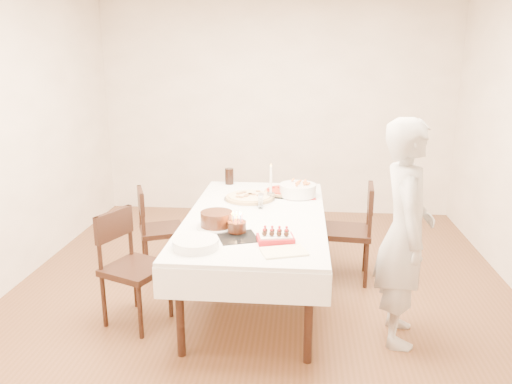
# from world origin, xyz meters

# --- Properties ---
(floor) EXTENTS (5.00, 5.00, 0.00)m
(floor) POSITION_xyz_m (0.00, 0.00, 0.00)
(floor) COLOR brown
(floor) RESTS_ON ground
(wall_back) EXTENTS (4.50, 0.04, 2.70)m
(wall_back) POSITION_xyz_m (0.00, 2.50, 1.35)
(wall_back) COLOR white
(wall_back) RESTS_ON floor
(wall_front) EXTENTS (4.50, 0.04, 2.70)m
(wall_front) POSITION_xyz_m (0.00, -2.50, 1.35)
(wall_front) COLOR white
(wall_front) RESTS_ON floor
(dining_table) EXTENTS (1.80, 2.40, 0.75)m
(dining_table) POSITION_xyz_m (-0.04, 0.01, 0.38)
(dining_table) COLOR silver
(dining_table) RESTS_ON floor
(chair_right_savory) EXTENTS (0.51, 0.51, 0.92)m
(chair_right_savory) POSITION_xyz_m (0.76, 0.46, 0.46)
(chair_right_savory) COLOR black
(chair_right_savory) RESTS_ON floor
(chair_left_savory) EXTENTS (0.57, 0.57, 0.85)m
(chair_left_savory) POSITION_xyz_m (-0.98, 0.44, 0.42)
(chair_left_savory) COLOR black
(chair_left_savory) RESTS_ON floor
(chair_left_dessert) EXTENTS (0.60, 0.60, 0.90)m
(chair_left_dessert) POSITION_xyz_m (-0.93, -0.50, 0.45)
(chair_left_dessert) COLOR black
(chair_left_dessert) RESTS_ON floor
(person) EXTENTS (0.43, 0.62, 1.64)m
(person) POSITION_xyz_m (1.07, -0.54, 0.82)
(person) COLOR #B6B1AC
(person) RESTS_ON floor
(pizza_white) EXTENTS (0.55, 0.55, 0.04)m
(pizza_white) POSITION_xyz_m (-0.14, 0.44, 0.77)
(pizza_white) COLOR beige
(pizza_white) RESTS_ON dining_table
(pizza_pepperoni) EXTENTS (0.48, 0.48, 0.04)m
(pizza_pepperoni) POSITION_xyz_m (0.16, 0.67, 0.77)
(pizza_pepperoni) COLOR red
(pizza_pepperoni) RESTS_ON dining_table
(red_placemat) EXTENTS (0.30, 0.30, 0.01)m
(red_placemat) POSITION_xyz_m (0.33, 0.60, 0.75)
(red_placemat) COLOR #B21E1E
(red_placemat) RESTS_ON dining_table
(pasta_bowl) EXTENTS (0.44, 0.44, 0.11)m
(pasta_bowl) POSITION_xyz_m (0.30, 0.59, 0.81)
(pasta_bowl) COLOR white
(pasta_bowl) RESTS_ON dining_table
(taper_candle) EXTENTS (0.08, 0.08, 0.34)m
(taper_candle) POSITION_xyz_m (0.05, 0.46, 0.92)
(taper_candle) COLOR white
(taper_candle) RESTS_ON dining_table
(shaker_pair) EXTENTS (0.13, 0.13, 0.12)m
(shaker_pair) POSITION_xyz_m (-0.02, 0.18, 0.81)
(shaker_pair) COLOR white
(shaker_pair) RESTS_ON dining_table
(cola_glass) EXTENTS (0.11, 0.11, 0.16)m
(cola_glass) POSITION_xyz_m (-0.41, 0.99, 0.83)
(cola_glass) COLOR black
(cola_glass) RESTS_ON dining_table
(layer_cake) EXTENTS (0.38, 0.38, 0.13)m
(layer_cake) POSITION_xyz_m (-0.32, -0.34, 0.81)
(layer_cake) COLOR #34180D
(layer_cake) RESTS_ON dining_table
(cake_board) EXTENTS (0.35, 0.35, 0.01)m
(cake_board) POSITION_xyz_m (-0.13, -0.54, 0.75)
(cake_board) COLOR black
(cake_board) RESTS_ON dining_table
(birthday_cake) EXTENTS (0.18, 0.18, 0.14)m
(birthday_cake) POSITION_xyz_m (-0.14, -0.45, 0.83)
(birthday_cake) COLOR #381A0F
(birthday_cake) RESTS_ON dining_table
(strawberry_box) EXTENTS (0.29, 0.22, 0.07)m
(strawberry_box) POSITION_xyz_m (0.15, -0.61, 0.78)
(strawberry_box) COLOR #AF141C
(strawberry_box) RESTS_ON dining_table
(box_lid) EXTENTS (0.35, 0.29, 0.03)m
(box_lid) POSITION_xyz_m (0.22, -0.80, 0.75)
(box_lid) COLOR beige
(box_lid) RESTS_ON dining_table
(plate_stack) EXTENTS (0.37, 0.37, 0.07)m
(plate_stack) POSITION_xyz_m (-0.39, -0.77, 0.78)
(plate_stack) COLOR white
(plate_stack) RESTS_ON dining_table
(china_plate) EXTENTS (0.34, 0.34, 0.01)m
(china_plate) POSITION_xyz_m (-0.43, -0.71, 0.76)
(china_plate) COLOR white
(china_plate) RESTS_ON dining_table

